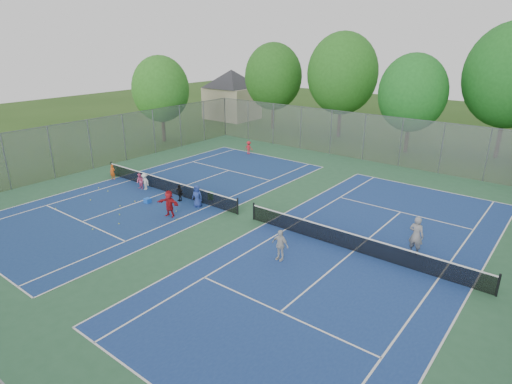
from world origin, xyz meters
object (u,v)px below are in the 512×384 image
at_px(ball_crate, 148,201).
at_px(instructor, 416,235).
at_px(net_left, 167,186).
at_px(net_right, 354,243).
at_px(ball_hopper, 210,196).

xyz_separation_m(ball_crate, instructor, (15.88, 3.73, 0.84)).
bearing_deg(net_left, ball_crate, -75.20).
bearing_deg(net_right, net_left, 180.00).
relative_size(net_left, net_right, 1.00).
bearing_deg(instructor, ball_crate, 18.03).
bearing_deg(net_left, net_right, 0.00).
distance_m(net_left, ball_hopper, 3.48).
xyz_separation_m(net_right, instructor, (2.44, 1.60, 0.54)).
relative_size(ball_hopper, instructor, 0.27).
height_order(net_left, ball_crate, net_left).
bearing_deg(instructor, ball_hopper, 8.46).
height_order(net_right, ball_hopper, net_right).
height_order(net_left, net_right, same).
bearing_deg(instructor, net_right, 38.10).
height_order(ball_crate, ball_hopper, ball_hopper).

